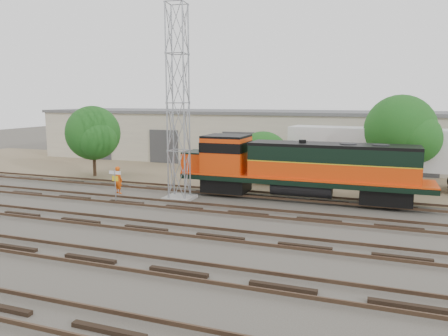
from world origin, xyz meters
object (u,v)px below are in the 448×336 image
(signal_tower, at_px, (178,107))
(semi_trailer, at_px, (389,150))
(locomotive, at_px, (297,167))
(worker, at_px, (118,180))

(signal_tower, bearing_deg, semi_trailer, 35.83)
(semi_trailer, bearing_deg, locomotive, -122.99)
(locomotive, relative_size, signal_tower, 1.29)
(locomotive, xyz_separation_m, worker, (-12.09, -2.12, -1.27))
(semi_trailer, bearing_deg, worker, -147.17)
(signal_tower, relative_size, worker, 6.49)
(locomotive, relative_size, worker, 8.38)
(worker, height_order, semi_trailer, semi_trailer)
(locomotive, xyz_separation_m, semi_trailer, (5.55, 6.95, 0.53))
(locomotive, height_order, signal_tower, signal_tower)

